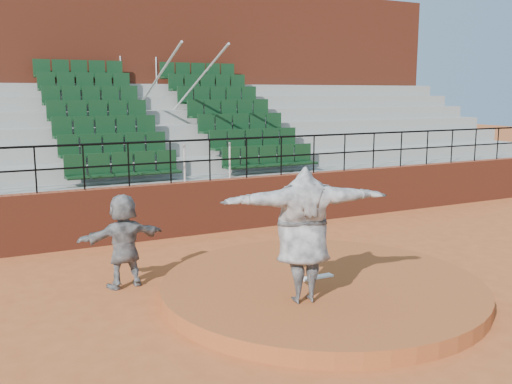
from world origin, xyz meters
The scene contains 9 objects.
ground centered at (0.00, 0.00, 0.00)m, with size 90.00×90.00×0.00m, color #B05327.
pitchers_mound centered at (0.00, 0.00, 0.12)m, with size 5.50×5.50×0.25m, color #A14D24.
pitching_rubber centered at (0.00, 0.15, 0.27)m, with size 0.60×0.15×0.03m, color white.
boundary_wall centered at (0.00, 5.00, 0.65)m, with size 24.00×0.30×1.30m, color maroon.
wall_railing centered at (0.00, 5.00, 2.03)m, with size 24.04×0.05×1.03m.
seating_deck centered at (0.00, 8.65, 1.43)m, with size 24.00×5.97×4.63m.
press_box_facade centered at (0.00, 12.60, 3.55)m, with size 24.00×3.00×7.10m, color maroon.
pitcher centered at (-0.79, -0.66, 1.30)m, with size 2.58×0.70×2.10m, color black.
fielder centered at (-2.91, 1.94, 0.84)m, with size 1.57×0.50×1.69m, color black.
Camera 1 is at (-5.23, -7.84, 3.43)m, focal length 40.00 mm.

